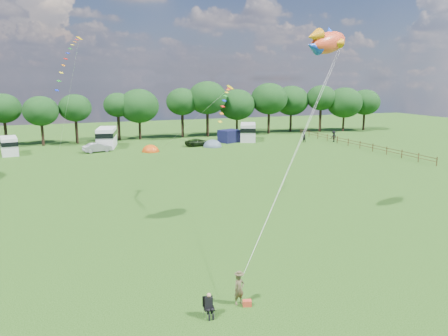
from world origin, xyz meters
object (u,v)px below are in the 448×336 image
object	(u,v)px
campervan_b	(9,145)
campervan_c	(107,137)
camp_chair	(209,302)
fish_kite	(326,42)
tent_orange	(151,151)
car_d	(198,142)
kite_flyer	(239,289)
walker_b	(334,136)
campervan_d	(248,131)
car_b	(97,148)
walker_a	(303,137)
tent_greyblue	(212,147)

from	to	relation	value
campervan_b	campervan_c	world-z (taller)	campervan_c
camp_chair	fish_kite	xyz separation A→B (m)	(11.59, 9.17, 12.44)
tent_orange	fish_kite	distance (m)	40.16
car_d	kite_flyer	size ratio (longest dim) A/B	2.81
car_d	campervan_b	xyz separation A→B (m)	(-27.84, 1.74, 0.75)
tent_orange	walker_b	size ratio (longest dim) A/B	1.48
campervan_c	campervan_d	distance (m)	24.04
kite_flyer	fish_kite	xyz separation A→B (m)	(9.85, 8.61, 12.37)
campervan_b	campervan_c	xyz separation A→B (m)	(13.82, 2.07, 0.31)
car_b	camp_chair	xyz separation A→B (m)	(0.96, -49.05, 0.01)
fish_kite	car_d	bearing A→B (deg)	65.34
campervan_d	walker_a	distance (m)	9.65
campervan_d	walker_a	xyz separation A→B (m)	(8.05, -5.28, -0.69)
campervan_d	kite_flyer	xyz separation A→B (m)	(-23.17, -52.00, -0.84)
tent_orange	walker_b	world-z (taller)	walker_b
camp_chair	car_d	bearing A→B (deg)	83.80
campervan_b	tent_orange	distance (m)	20.06
campervan_b	campervan_d	xyz separation A→B (m)	(37.85, 1.11, 0.27)
campervan_b	fish_kite	bearing A→B (deg)	-157.75
fish_kite	walker_a	size ratio (longest dim) A/B	2.32
tent_orange	fish_kite	world-z (taller)	fish_kite
campervan_c	camp_chair	size ratio (longest dim) A/B	5.69
campervan_b	kite_flyer	xyz separation A→B (m)	(14.68, -50.90, -0.57)
car_b	tent_greyblue	xyz separation A→B (m)	(17.71, -0.96, -0.67)
campervan_b	camp_chair	size ratio (longest dim) A/B	4.53
walker_a	kite_flyer	bearing A→B (deg)	54.25
campervan_c	fish_kite	world-z (taller)	fish_kite
campervan_b	walker_b	size ratio (longest dim) A/B	2.78
kite_flyer	fish_kite	size ratio (longest dim) A/B	0.36
campervan_c	camp_chair	world-z (taller)	campervan_c
campervan_b	tent_greyblue	bearing A→B (deg)	-104.33
campervan_d	tent_greyblue	size ratio (longest dim) A/B	1.99
campervan_c	tent_orange	xyz separation A→B (m)	(5.64, -6.74, -1.63)
car_d	campervan_b	world-z (taller)	campervan_b
walker_b	campervan_b	bearing A→B (deg)	-23.10
campervan_b	fish_kite	xyz separation A→B (m)	(24.53, -42.29, 11.80)
camp_chair	walker_b	world-z (taller)	walker_b
campervan_c	campervan_d	world-z (taller)	campervan_c
tent_greyblue	fish_kite	distance (m)	41.40
car_b	tent_orange	bearing A→B (deg)	-121.99
kite_flyer	car_b	bearing A→B (deg)	81.38
tent_orange	camp_chair	world-z (taller)	camp_chair
campervan_b	walker_b	bearing A→B (deg)	-104.09
campervan_b	campervan_d	size ratio (longest dim) A/B	0.80
car_d	walker_b	distance (m)	23.47
car_b	tent_orange	xyz separation A→B (m)	(7.48, -2.26, -0.67)
campervan_c	tent_greyblue	bearing A→B (deg)	-96.94
car_b	fish_kite	xyz separation A→B (m)	(12.55, -39.88, 12.45)
tent_orange	car_d	bearing A→B (deg)	19.26
car_b	walker_b	distance (m)	39.14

